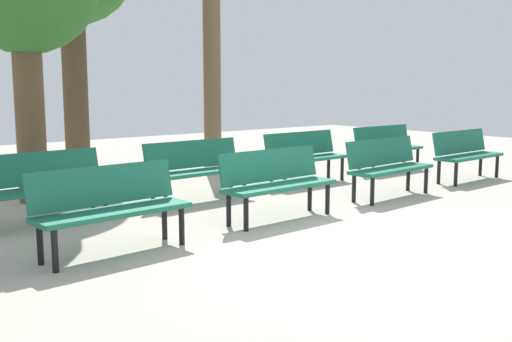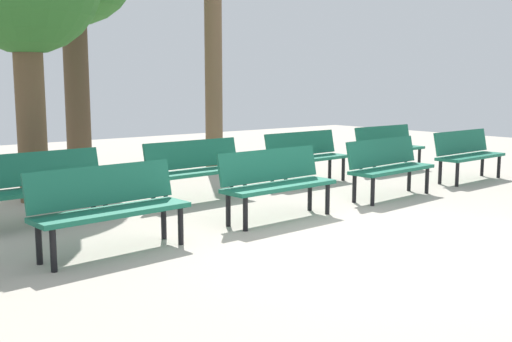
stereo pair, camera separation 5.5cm
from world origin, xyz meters
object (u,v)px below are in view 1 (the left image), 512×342
at_px(bench_r1_c1, 42,183).
at_px(bench_r1_c4, 387,145).
at_px(bench_r0_c3, 388,164).
at_px(bench_r1_c3, 305,154).
at_px(bench_r0_c4, 466,152).
at_px(bench_r0_c1, 110,204).
at_px(bench_r0_c2, 276,180).
at_px(tree_3, 212,85).
at_px(bench_r1_c2, 197,166).

xyz_separation_m(bench_r1_c1, bench_r1_c4, (6.86, 0.26, 0.00)).
bearing_deg(bench_r0_c3, bench_r1_c4, 34.96).
relative_size(bench_r1_c1, bench_r1_c3, 1.01).
relative_size(bench_r0_c3, bench_r0_c4, 1.01).
relative_size(bench_r0_c1, bench_r1_c1, 1.00).
height_order(bench_r0_c3, bench_r1_c3, same).
relative_size(bench_r0_c3, bench_r1_c3, 1.01).
bearing_deg(bench_r0_c3, bench_r0_c1, 178.17).
bearing_deg(bench_r1_c4, bench_r0_c3, -142.17).
distance_m(bench_r0_c4, bench_r1_c4, 1.64).
distance_m(bench_r0_c2, tree_3, 4.67).
xyz_separation_m(bench_r1_c1, bench_r1_c2, (2.28, 0.06, 0.00)).
xyz_separation_m(bench_r0_c4, bench_r1_c2, (-4.71, 1.44, 0.00)).
bearing_deg(bench_r1_c3, bench_r0_c1, -159.27).
bearing_deg(bench_r1_c2, tree_3, 48.42).
xyz_separation_m(bench_r1_c1, tree_3, (4.30, 2.51, 1.17)).
xyz_separation_m(bench_r0_c3, bench_r0_c4, (2.34, 0.14, 0.00)).
xyz_separation_m(bench_r0_c1, bench_r0_c3, (4.58, 0.16, 0.00)).
distance_m(bench_r1_c3, tree_3, 2.60).
height_order(bench_r0_c3, tree_3, tree_3).
bearing_deg(bench_r0_c4, bench_r1_c1, 166.96).
relative_size(bench_r0_c4, bench_r1_c2, 1.00).
height_order(bench_r1_c1, tree_3, tree_3).
xyz_separation_m(bench_r1_c2, bench_r1_c4, (4.58, 0.20, 0.00)).
distance_m(bench_r0_c2, bench_r1_c3, 2.84).
xyz_separation_m(bench_r0_c1, bench_r1_c4, (6.79, 1.93, 0.00)).
distance_m(bench_r0_c4, bench_r1_c3, 2.87).
relative_size(bench_r0_c4, bench_r1_c1, 0.99).
distance_m(bench_r0_c1, bench_r1_c2, 2.81).
height_order(bench_r1_c2, bench_r1_c4, same).
xyz_separation_m(bench_r0_c1, tree_3, (4.23, 4.18, 1.17)).
xyz_separation_m(bench_r0_c3, bench_r1_c4, (2.21, 1.77, 0.00)).
bearing_deg(bench_r1_c1, bench_r0_c1, -90.89).
bearing_deg(bench_r1_c3, bench_r1_c2, -178.28).
bearing_deg(bench_r1_c4, tree_3, 137.69).
distance_m(bench_r1_c4, tree_3, 3.60).
relative_size(bench_r0_c3, bench_r1_c1, 1.00).
height_order(bench_r1_c1, bench_r1_c4, same).
bearing_deg(bench_r1_c3, bench_r1_c1, -179.22).
height_order(bench_r0_c1, bench_r0_c2, same).
xyz_separation_m(bench_r1_c3, tree_3, (-0.29, 2.31, 1.17)).
distance_m(bench_r0_c2, bench_r0_c3, 2.28).
relative_size(bench_r1_c3, tree_3, 0.48).
xyz_separation_m(bench_r0_c4, bench_r1_c4, (-0.13, 1.63, 0.00)).
height_order(bench_r0_c2, bench_r0_c4, same).
height_order(bench_r0_c4, bench_r1_c3, same).
relative_size(bench_r1_c1, tree_3, 0.49).
relative_size(bench_r1_c2, bench_r1_c3, 1.00).
xyz_separation_m(bench_r0_c3, bench_r1_c3, (-0.06, 1.72, 0.00)).
relative_size(bench_r0_c1, tree_3, 0.49).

